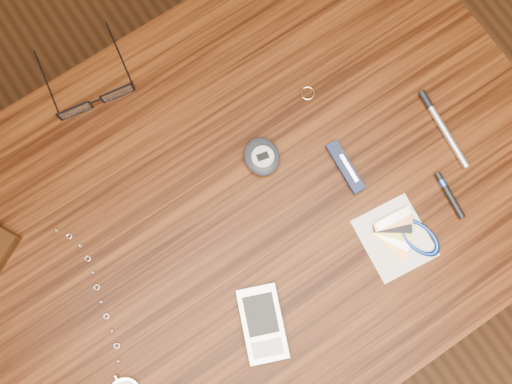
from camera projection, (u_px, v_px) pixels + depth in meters
ground at (249, 252)px, 1.63m from camera, size 3.80×3.80×0.00m
desk at (245, 216)px, 0.99m from camera, size 1.00×0.70×0.75m
eyeglasses at (95, 98)px, 0.91m from camera, size 0.15×0.15×0.03m
gold_ring at (308, 93)px, 0.93m from camera, size 0.03×0.03×0.00m
pda_phone at (263, 324)px, 0.85m from camera, size 0.10×0.12×0.02m
pedometer at (262, 157)px, 0.90m from camera, size 0.07×0.08×0.03m
notepad_keys at (406, 236)px, 0.88m from camera, size 0.12×0.12×0.01m
pocket_knife at (345, 167)px, 0.90m from camera, size 0.03×0.09×0.01m
silver_pen at (440, 123)px, 0.91m from camera, size 0.03×0.14×0.01m
black_blue_pen at (449, 194)px, 0.89m from camera, size 0.02×0.08×0.01m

